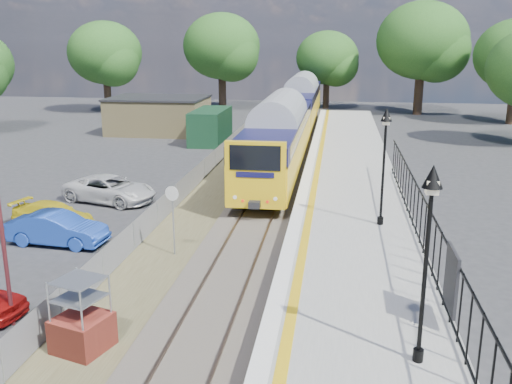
% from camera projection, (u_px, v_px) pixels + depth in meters
% --- Properties ---
extents(ground, '(120.00, 120.00, 0.00)m').
position_uv_depth(ground, '(219.00, 303.00, 17.86)').
color(ground, '#2D2D30').
rests_on(ground, ground).
extents(track_bed, '(5.90, 80.00, 0.29)m').
position_uv_depth(track_bed, '(251.00, 211.00, 27.14)').
color(track_bed, '#473F38').
rests_on(track_bed, ground).
extents(platform, '(5.00, 70.00, 0.90)m').
position_uv_depth(platform, '(351.00, 218.00, 24.81)').
color(platform, gray).
rests_on(platform, ground).
extents(platform_edge, '(0.90, 70.00, 0.01)m').
position_uv_depth(platform_edge, '(304.00, 207.00, 24.97)').
color(platform_edge, silver).
rests_on(platform_edge, platform).
extents(victorian_lamp_south, '(0.44, 0.44, 4.60)m').
position_uv_depth(victorian_lamp_south, '(429.00, 220.00, 12.16)').
color(victorian_lamp_south, black).
rests_on(victorian_lamp_south, platform).
extents(victorian_lamp_north, '(0.44, 0.44, 4.60)m').
position_uv_depth(victorian_lamp_north, '(385.00, 140.00, 21.74)').
color(victorian_lamp_north, black).
rests_on(victorian_lamp_north, platform).
extents(palisade_fence, '(0.12, 26.00, 2.00)m').
position_uv_depth(palisade_fence, '(428.00, 235.00, 18.61)').
color(palisade_fence, black).
rests_on(palisade_fence, platform).
extents(wire_fence, '(0.06, 52.00, 1.20)m').
position_uv_depth(wire_fence, '(187.00, 186.00, 29.75)').
color(wire_fence, '#999EA3').
rests_on(wire_fence, ground).
extents(outbuilding, '(10.80, 10.10, 3.12)m').
position_uv_depth(outbuilding, '(168.00, 117.00, 48.78)').
color(outbuilding, tan).
rests_on(outbuilding, ground).
extents(tree_line, '(56.80, 43.80, 11.88)m').
position_uv_depth(tree_line, '(319.00, 53.00, 56.07)').
color(tree_line, '#332319').
rests_on(tree_line, ground).
extents(train, '(2.82, 40.83, 3.51)m').
position_uv_depth(train, '(293.00, 114.00, 44.36)').
color(train, gold).
rests_on(train, ground).
extents(brick_plinth, '(1.60, 1.60, 2.07)m').
position_uv_depth(brick_plinth, '(81.00, 317.00, 14.92)').
color(brick_plinth, maroon).
rests_on(brick_plinth, ground).
extents(speed_sign, '(0.55, 0.16, 2.76)m').
position_uv_depth(speed_sign, '(173.00, 209.00, 21.25)').
color(speed_sign, '#999EA3').
rests_on(speed_sign, ground).
extents(car_blue, '(4.10, 1.71, 1.32)m').
position_uv_depth(car_blue, '(57.00, 229.00, 22.82)').
color(car_blue, '#1C42AB').
rests_on(car_blue, ground).
extents(car_yellow, '(4.09, 2.41, 1.11)m').
position_uv_depth(car_yellow, '(53.00, 215.00, 24.88)').
color(car_yellow, yellow).
rests_on(car_yellow, ground).
extents(car_white, '(5.20, 3.41, 1.33)m').
position_uv_depth(car_white, '(110.00, 189.00, 28.80)').
color(car_white, silver).
rests_on(car_white, ground).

